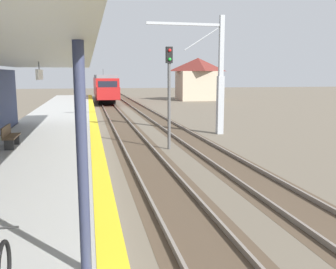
{
  "coord_description": "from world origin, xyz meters",
  "views": [
    {
      "loc": [
        -0.54,
        0.02,
        3.8
      ],
      "look_at": [
        1.69,
        10.26,
        2.1
      ],
      "focal_mm": 39.19,
      "sensor_mm": 36.0,
      "label": 1
    }
  ],
  "objects": [
    {
      "name": "approaching_train",
      "position": [
        1.9,
        54.85,
        2.18
      ],
      "size": [
        2.93,
        19.6,
        4.76
      ],
      "color": "maroon",
      "rests_on": "ground"
    },
    {
      "name": "station_platform",
      "position": [
        -2.5,
        16.0,
        0.45
      ],
      "size": [
        5.0,
        80.0,
        0.91
      ],
      "color": "#A8A8A3",
      "rests_on": "ground"
    },
    {
      "name": "rail_signal_post",
      "position": [
        3.5,
        18.27,
        3.19
      ],
      "size": [
        0.32,
        0.34,
        5.2
      ],
      "color": "#4C4C4C",
      "rests_on": "ground"
    },
    {
      "name": "catenary_pylon_far_side",
      "position": [
        7.51,
        22.49,
        3.6
      ],
      "size": [
        5.0,
        0.4,
        7.5
      ],
      "color": "#9EA3A8",
      "rests_on": "ground"
    },
    {
      "name": "track_pair_middle",
      "position": [
        5.3,
        20.0,
        0.05
      ],
      "size": [
        2.34,
        120.0,
        0.16
      ],
      "color": "#4C3D2D",
      "rests_on": "ground"
    },
    {
      "name": "distant_trackside_house",
      "position": [
        15.99,
        54.43,
        3.34
      ],
      "size": [
        6.6,
        5.28,
        6.4
      ],
      "color": "tan",
      "rests_on": "ground"
    },
    {
      "name": "platform_bench",
      "position": [
        -3.7,
        15.7,
        1.37
      ],
      "size": [
        0.45,
        1.6,
        0.88
      ],
      "color": "brown",
      "rests_on": "station_platform"
    },
    {
      "name": "track_pair_nearest_platform",
      "position": [
        1.9,
        20.0,
        0.05
      ],
      "size": [
        2.34,
        120.0,
        0.16
      ],
      "color": "#4C3D2D",
      "rests_on": "ground"
    }
  ]
}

